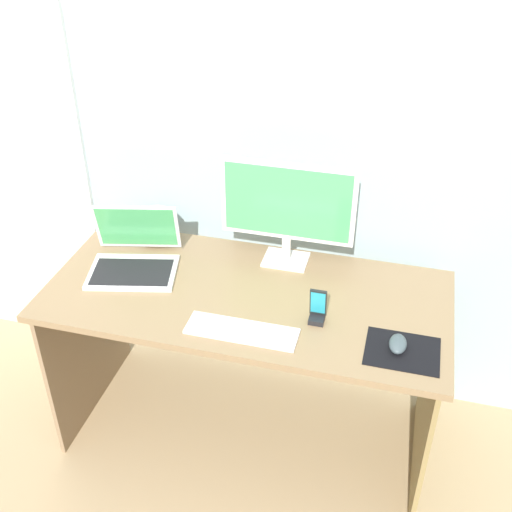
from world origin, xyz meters
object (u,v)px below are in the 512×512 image
(laptop, at_px, (134,257))
(keyboard_external, at_px, (242,331))
(mouse, at_px, (398,344))
(phone_in_dock, at_px, (318,310))
(fishbowl, at_px, (157,224))
(monitor, at_px, (287,208))

(laptop, relative_size, keyboard_external, 1.02)
(keyboard_external, bearing_deg, mouse, 5.54)
(phone_in_dock, bearing_deg, fishbowl, 154.21)
(fishbowl, relative_size, phone_in_dock, 1.21)
(laptop, relative_size, mouse, 4.04)
(fishbowl, height_order, phone_in_dock, fishbowl)
(mouse, bearing_deg, fishbowl, 156.74)
(monitor, distance_m, laptop, 0.65)
(laptop, bearing_deg, keyboard_external, -28.00)
(fishbowl, bearing_deg, phone_in_dock, -25.79)
(laptop, distance_m, fishbowl, 0.22)
(fishbowl, xyz_separation_m, phone_in_dock, (0.76, -0.37, -0.03))
(fishbowl, relative_size, keyboard_external, 0.42)
(fishbowl, bearing_deg, keyboard_external, -43.99)
(mouse, relative_size, phone_in_dock, 0.72)
(fishbowl, distance_m, phone_in_dock, 0.84)
(laptop, distance_m, mouse, 1.09)
(laptop, height_order, keyboard_external, laptop)
(laptop, distance_m, phone_in_dock, 0.79)
(phone_in_dock, bearing_deg, monitor, 118.90)
(laptop, height_order, phone_in_dock, laptop)
(mouse, bearing_deg, phone_in_dock, 164.79)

